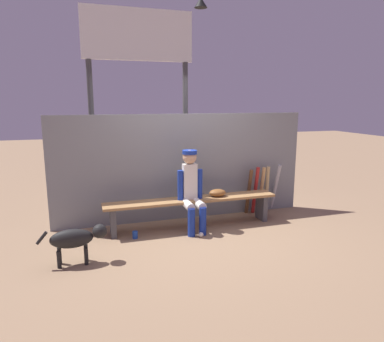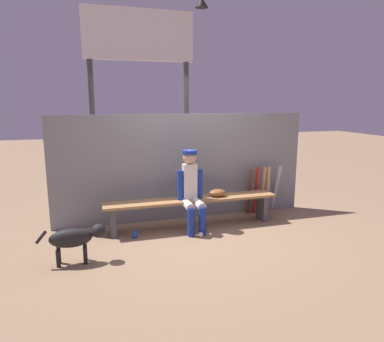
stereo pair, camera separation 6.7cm
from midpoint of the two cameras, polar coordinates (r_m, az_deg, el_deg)
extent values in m
plane|color=#937556|center=(5.81, -0.33, -9.02)|extent=(30.00, 30.00, 0.00)
cube|color=gray|center=(6.00, -1.66, 0.61)|extent=(4.38, 0.03, 1.81)
cube|color=#AD7F4C|center=(5.67, -0.34, -4.67)|extent=(2.81, 0.36, 0.04)
cube|color=#4C4C51|center=(5.52, -13.02, -8.01)|extent=(0.08, 0.29, 0.44)
cube|color=#4C4C51|center=(6.20, 10.88, -5.75)|extent=(0.08, 0.29, 0.44)
cube|color=silver|center=(5.58, -0.72, -1.70)|extent=(0.22, 0.13, 0.57)
sphere|color=tan|center=(5.51, -0.73, 2.29)|extent=(0.22, 0.22, 0.22)
cylinder|color=#193399|center=(5.49, -0.73, 3.08)|extent=(0.23, 0.23, 0.06)
cylinder|color=silver|center=(5.46, -1.05, -5.50)|extent=(0.13, 0.38, 0.13)
cylinder|color=#193399|center=(5.36, -0.46, -8.31)|extent=(0.11, 0.11, 0.44)
cylinder|color=#193399|center=(5.53, -2.25, -2.36)|extent=(0.09, 0.09, 0.48)
cylinder|color=silver|center=(5.51, 0.76, -5.34)|extent=(0.13, 0.38, 0.13)
cylinder|color=#193399|center=(5.41, 1.38, -8.11)|extent=(0.11, 0.11, 0.44)
cylinder|color=#193399|center=(5.62, 0.90, -2.13)|extent=(0.09, 0.09, 0.48)
ellipsoid|color=brown|center=(5.78, 3.81, -3.54)|extent=(0.28, 0.20, 0.12)
cylinder|color=brown|center=(6.39, 8.87, -3.34)|extent=(0.07, 0.21, 0.83)
cylinder|color=#B22323|center=(6.44, 9.92, -3.10)|extent=(0.08, 0.20, 0.87)
cylinder|color=tan|center=(6.50, 10.89, -3.01)|extent=(0.06, 0.22, 0.87)
cylinder|color=tan|center=(6.58, 11.74, -2.91)|extent=(0.09, 0.14, 0.85)
cylinder|color=#B7B7BC|center=(6.70, 13.04, -2.60)|extent=(0.10, 0.28, 0.88)
sphere|color=white|center=(5.39, 1.15, -10.26)|extent=(0.07, 0.07, 0.07)
cylinder|color=#1E47AD|center=(5.40, -9.56, -10.16)|extent=(0.08, 0.08, 0.11)
cylinder|color=#1E47AD|center=(5.68, 0.44, -3.85)|extent=(0.08, 0.08, 0.11)
cylinder|color=#3F3F42|center=(6.63, -16.06, 5.20)|extent=(0.10, 0.10, 2.73)
cylinder|color=#3F3F42|center=(6.89, -1.36, 5.85)|extent=(0.10, 0.10, 2.73)
cube|color=white|center=(6.77, -9.05, 20.98)|extent=(1.98, 0.08, 0.89)
cone|color=black|center=(7.06, 1.13, 25.64)|extent=(0.24, 0.24, 0.18)
ellipsoid|color=black|center=(4.69, -19.31, -10.30)|extent=(0.52, 0.20, 0.24)
sphere|color=black|center=(4.67, -15.14, -9.38)|extent=(0.18, 0.18, 0.18)
cylinder|color=black|center=(4.71, -23.54, -9.91)|extent=(0.15, 0.04, 0.16)
cylinder|color=black|center=(4.83, -17.17, -12.48)|extent=(0.05, 0.05, 0.22)
cylinder|color=black|center=(4.72, -17.16, -13.06)|extent=(0.05, 0.05, 0.22)
cylinder|color=black|center=(4.85, -21.04, -12.67)|extent=(0.05, 0.05, 0.22)
cylinder|color=black|center=(4.74, -21.13, -13.25)|extent=(0.05, 0.05, 0.22)
camera|label=1|loc=(0.03, -90.35, -0.07)|focal=32.94mm
camera|label=2|loc=(0.03, 89.65, 0.07)|focal=32.94mm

